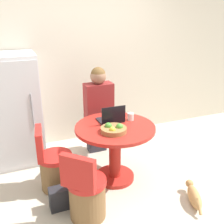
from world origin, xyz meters
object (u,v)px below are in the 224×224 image
at_px(refrigerator, 16,110).
at_px(fruit_bowl, 114,129).
at_px(chair_left_side, 55,168).
at_px(dining_table, 115,143).
at_px(laptop, 111,118).
at_px(handbag, 63,197).
at_px(chair_near_left_corner, 86,195).
at_px(person_seated, 98,107).
at_px(cat, 194,196).

relative_size(refrigerator, fruit_bowl, 5.10).
height_order(chair_left_side, fruit_bowl, fruit_bowl).
bearing_deg(dining_table, laptop, 86.60).
bearing_deg(handbag, laptop, 30.52).
distance_m(refrigerator, chair_near_left_corner, 1.69).
bearing_deg(chair_left_side, person_seated, -44.39).
height_order(refrigerator, person_seated, refrigerator).
relative_size(cat, handbag, 1.61).
height_order(dining_table, laptop, laptop).
height_order(laptop, fruit_bowl, laptop).
bearing_deg(chair_left_side, chair_near_left_corner, -154.01).
height_order(dining_table, chair_left_side, chair_left_side).
bearing_deg(cat, person_seated, 45.00).
bearing_deg(chair_near_left_corner, chair_left_side, -25.99).
bearing_deg(laptop, handbag, 30.52).
relative_size(chair_left_side, handbag, 2.70).
xyz_separation_m(fruit_bowl, cat, (0.74, -0.63, -0.70)).
xyz_separation_m(person_seated, handbag, (-0.77, -1.01, -0.62)).
relative_size(chair_left_side, fruit_bowl, 2.66).
relative_size(refrigerator, cat, 3.21).
height_order(chair_near_left_corner, laptop, laptop).
height_order(refrigerator, dining_table, refrigerator).
distance_m(dining_table, person_seated, 0.75).
bearing_deg(dining_table, person_seated, 87.97).
xyz_separation_m(person_seated, laptop, (-0.02, -0.57, 0.04)).
distance_m(chair_left_side, person_seated, 1.10).
distance_m(chair_left_side, laptop, 0.92).
height_order(fruit_bowl, handbag, fruit_bowl).
height_order(person_seated, fruit_bowl, person_seated).
relative_size(laptop, handbag, 1.04).
distance_m(laptop, fruit_bowl, 0.31).
height_order(dining_table, cat, dining_table).
bearing_deg(chair_near_left_corner, person_seated, -69.08).
bearing_deg(person_seated, chair_near_left_corner, 65.58).
bearing_deg(dining_table, refrigerator, 138.22).
xyz_separation_m(dining_table, handbag, (-0.74, -0.30, -0.39)).
bearing_deg(person_seated, cat, 112.95).
relative_size(person_seated, fruit_bowl, 4.44).
bearing_deg(person_seated, refrigerator, -13.33).
bearing_deg(handbag, refrigerator, 105.42).
relative_size(fruit_bowl, cat, 0.63).
bearing_deg(chair_near_left_corner, refrigerator, -24.57).
bearing_deg(cat, dining_table, 62.25).
distance_m(chair_near_left_corner, laptop, 1.02).
bearing_deg(handbag, person_seated, 52.67).
bearing_deg(fruit_bowl, chair_left_side, 160.33).
xyz_separation_m(refrigerator, chair_left_side, (0.34, -0.88, -0.50)).
relative_size(dining_table, handbag, 3.29).
xyz_separation_m(chair_near_left_corner, handbag, (-0.20, 0.24, -0.15)).
bearing_deg(fruit_bowl, chair_near_left_corner, -139.86).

